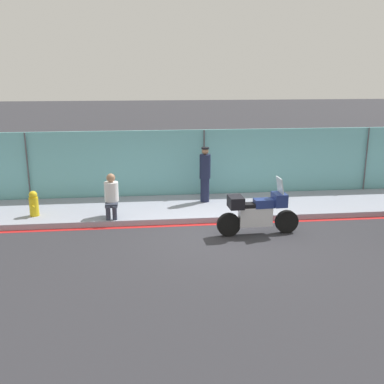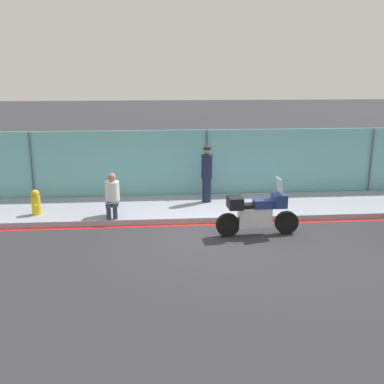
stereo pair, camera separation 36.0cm
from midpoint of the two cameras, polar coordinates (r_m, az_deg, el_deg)
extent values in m
plane|color=#2D2D33|center=(11.76, 3.08, -5.60)|extent=(120.00, 120.00, 0.00)
cube|color=#8E93A3|center=(13.92, 1.49, -1.95)|extent=(41.95, 2.56, 0.16)
cube|color=red|center=(12.65, 2.35, -4.08)|extent=(41.95, 0.18, 0.01)
cube|color=#6BB2B7|center=(14.97, 0.79, 3.51)|extent=(39.85, 0.08, 2.32)
cylinder|color=#4C4C51|center=(15.23, -20.76, 2.73)|extent=(0.05, 0.05, 2.32)
cylinder|color=#4C4C51|center=(14.87, 0.84, 3.44)|extent=(0.05, 0.05, 2.32)
cylinder|color=#4C4C51|center=(16.56, 20.63, 3.66)|extent=(0.05, 0.05, 2.32)
cylinder|color=black|center=(12.11, 11.09, -3.71)|extent=(0.62, 0.17, 0.61)
cylinder|color=black|center=(11.68, 3.80, -4.16)|extent=(0.62, 0.17, 0.61)
cube|color=silver|center=(11.79, 7.18, -3.07)|extent=(0.88, 0.32, 0.51)
cube|color=navy|center=(11.75, 8.26, -1.41)|extent=(0.53, 0.33, 0.22)
cube|color=black|center=(11.67, 6.78, -1.67)|extent=(0.61, 0.31, 0.10)
cube|color=navy|center=(11.85, 10.17, -0.94)|extent=(0.34, 0.49, 0.34)
cube|color=silver|center=(11.76, 10.25, 0.84)|extent=(0.12, 0.42, 0.42)
cube|color=black|center=(11.54, 4.69, -1.30)|extent=(0.38, 0.52, 0.30)
cylinder|color=#191E38|center=(14.14, 0.91, 0.26)|extent=(0.28, 0.28, 0.75)
cylinder|color=#191E38|center=(13.97, 0.93, 3.26)|extent=(0.34, 0.34, 0.75)
sphere|color=#A37556|center=(13.88, 0.94, 5.21)|extent=(0.21, 0.21, 0.21)
cylinder|color=black|center=(13.86, 0.94, 5.58)|extent=(0.24, 0.24, 0.05)
cylinder|color=#2D3342|center=(12.66, -11.40, -2.67)|extent=(0.13, 0.13, 0.39)
cylinder|color=#2D3342|center=(12.64, -10.60, -2.65)|extent=(0.13, 0.13, 0.39)
cube|color=#2D3342|center=(12.78, -10.98, -1.57)|extent=(0.34, 0.39, 0.10)
cylinder|color=white|center=(12.88, -10.99, 0.05)|extent=(0.40, 0.40, 0.55)
sphere|color=#A37556|center=(12.79, -11.08, 1.77)|extent=(0.25, 0.25, 0.25)
cylinder|color=gold|center=(13.59, -20.14, -1.75)|extent=(0.26, 0.26, 0.54)
sphere|color=gold|center=(13.50, -20.27, -0.35)|extent=(0.23, 0.23, 0.23)
cylinder|color=gold|center=(13.45, -20.29, -1.81)|extent=(0.09, 0.10, 0.09)
camera|label=1|loc=(0.18, -90.85, -0.22)|focal=42.00mm
camera|label=2|loc=(0.18, 89.15, 0.22)|focal=42.00mm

